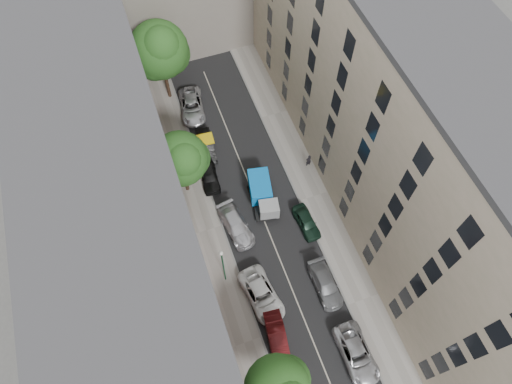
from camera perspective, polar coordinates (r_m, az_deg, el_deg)
name	(u,v)px	position (r m, az deg, el deg)	size (l,w,h in m)	color
ground	(261,213)	(44.28, 0.66, -2.70)	(120.00, 120.00, 0.00)	#4C4C49
road_surface	(261,213)	(44.28, 0.66, -2.69)	(8.00, 44.00, 0.02)	black
sidewalk_left	(207,230)	(43.66, -6.17, -4.80)	(3.00, 44.00, 0.15)	gray
sidewalk_right	(313,197)	(45.44, 7.19, -0.56)	(3.00, 44.00, 0.15)	gray
building_left	(123,197)	(35.13, -16.29, -0.56)	(8.00, 44.00, 20.00)	#484543
building_right	(388,118)	(39.39, 16.22, 8.86)	(8.00, 44.00, 20.00)	#C3AE98
tarp_truck	(262,194)	(43.90, 0.79, -0.21)	(2.82, 5.23, 2.27)	black
car_left_1	(277,336)	(39.69, 2.59, -17.50)	(1.48, 4.23, 1.40)	#4E0F11
car_left_2	(262,295)	(40.48, 0.70, -12.71)	(2.47, 5.36, 1.49)	silver
car_left_3	(236,225)	(42.95, -2.52, -4.20)	(2.04, 5.01, 1.45)	silver
car_left_4	(209,176)	(45.80, -5.89, 2.05)	(1.69, 4.20, 1.43)	black
car_left_5	(206,146)	(47.86, -6.25, 5.77)	(1.51, 4.34, 1.43)	black
car_left_6	(192,106)	(51.29, -8.01, 10.59)	(2.50, 5.42, 1.51)	#B4B4B9
car_right_0	(356,354)	(40.19, 12.44, -19.16)	(2.41, 5.22, 1.45)	#B4B4B9
car_right_1	(325,285)	(41.28, 8.67, -11.37)	(1.89, 4.66, 1.35)	slate
car_right_2	(306,222)	(43.40, 6.33, -3.75)	(1.57, 3.91, 1.33)	black
tree_mid	(182,160)	(41.54, -9.29, 3.92)	(5.39, 5.13, 7.96)	#382619
tree_far	(161,52)	(48.77, -11.85, 16.77)	(6.12, 5.96, 9.91)	#382619
lamp_post	(223,263)	(38.02, -4.16, -8.89)	(0.36, 0.36, 6.24)	#164F2F
pedestrian	(309,160)	(46.55, 6.59, 3.95)	(0.60, 0.39, 1.63)	black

